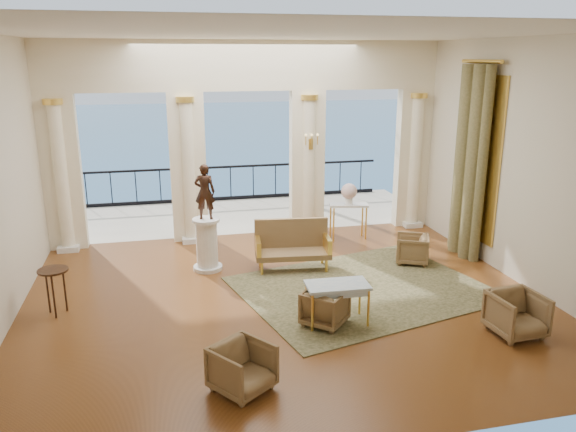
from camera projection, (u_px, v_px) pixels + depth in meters
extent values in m
plane|color=#45220B|center=(285.00, 300.00, 9.92)|extent=(9.00, 9.00, 0.00)
plane|color=beige|center=(374.00, 256.00, 5.55)|extent=(9.00, 0.00, 9.00)
plane|color=beige|center=(525.00, 164.00, 10.27)|extent=(0.00, 8.00, 8.00)
plane|color=white|center=(285.00, 33.00, 8.68)|extent=(9.00, 9.00, 0.00)
cube|color=beige|center=(247.00, 65.00, 12.44)|extent=(9.00, 0.30, 1.10)
cube|color=beige|center=(62.00, 173.00, 12.17)|extent=(0.80, 0.30, 3.40)
cylinder|color=beige|center=(61.00, 180.00, 12.03)|extent=(0.28, 0.28, 3.20)
cylinder|color=#EDBD4E|center=(53.00, 101.00, 11.57)|extent=(0.40, 0.40, 0.12)
cube|color=silver|center=(69.00, 247.00, 12.45)|extent=(0.45, 0.45, 0.12)
cube|color=beige|center=(188.00, 168.00, 12.75)|extent=(0.80, 0.30, 3.40)
cylinder|color=beige|center=(189.00, 174.00, 12.61)|extent=(0.28, 0.28, 3.20)
cylinder|color=#EDBD4E|center=(185.00, 99.00, 12.16)|extent=(0.40, 0.40, 0.12)
cube|color=silver|center=(192.00, 239.00, 13.03)|extent=(0.45, 0.45, 0.12)
cube|color=beige|center=(307.00, 163.00, 13.36)|extent=(0.80, 0.30, 3.40)
cylinder|color=beige|center=(309.00, 168.00, 13.22)|extent=(0.28, 0.28, 3.20)
cylinder|color=#EDBD4E|center=(310.00, 97.00, 12.76)|extent=(0.40, 0.40, 0.12)
cube|color=silver|center=(308.00, 231.00, 13.64)|extent=(0.45, 0.45, 0.12)
cube|color=beige|center=(412.00, 158.00, 13.94)|extent=(0.80, 0.30, 3.40)
cylinder|color=beige|center=(415.00, 164.00, 13.80)|extent=(0.28, 0.28, 3.20)
cylinder|color=#EDBD4E|center=(419.00, 95.00, 13.35)|extent=(0.40, 0.40, 0.12)
cube|color=silver|center=(411.00, 224.00, 14.22)|extent=(0.45, 0.45, 0.12)
cube|color=#AEA18F|center=(239.00, 215.00, 15.36)|extent=(10.00, 3.60, 0.10)
cube|color=black|center=(230.00, 167.00, 16.57)|extent=(9.00, 0.06, 0.06)
cube|color=black|center=(231.00, 198.00, 16.83)|extent=(9.00, 0.06, 0.10)
cylinder|color=black|center=(231.00, 183.00, 16.71)|extent=(0.03, 0.03, 1.00)
cylinder|color=black|center=(86.00, 190.00, 15.82)|extent=(0.03, 0.03, 1.00)
cylinder|color=black|center=(361.00, 177.00, 17.60)|extent=(0.03, 0.03, 1.00)
cylinder|color=#4C3823|center=(303.00, 131.00, 15.95)|extent=(0.20, 0.20, 4.20)
plane|color=#216398|center=(176.00, 143.00, 67.77)|extent=(160.00, 160.00, 0.00)
cylinder|color=brown|center=(482.00, 167.00, 11.28)|extent=(0.26, 0.26, 4.00)
cylinder|color=brown|center=(468.00, 163.00, 11.69)|extent=(0.32, 0.32, 4.00)
cylinder|color=brown|center=(459.00, 159.00, 12.12)|extent=(0.26, 0.26, 4.00)
cylinder|color=#EDBD4E|center=(482.00, 61.00, 11.15)|extent=(0.08, 1.40, 0.08)
cube|color=#EDBD4E|center=(478.00, 158.00, 11.71)|extent=(0.04, 1.60, 3.40)
cube|color=#EDBD4E|center=(311.00, 144.00, 12.92)|extent=(0.10, 0.04, 0.25)
cylinder|color=#EDBD4E|center=(306.00, 140.00, 12.79)|extent=(0.02, 0.02, 0.22)
cylinder|color=#EDBD4E|center=(312.00, 140.00, 12.82)|extent=(0.02, 0.02, 0.22)
cylinder|color=#EDBD4E|center=(318.00, 140.00, 12.85)|extent=(0.02, 0.02, 0.22)
cube|color=#2B311A|center=(363.00, 289.00, 10.38)|extent=(5.00, 4.30, 0.02)
imported|color=#4E3D1E|center=(242.00, 366.00, 7.15)|extent=(0.92, 0.91, 0.70)
imported|color=#4E3D1E|center=(517.00, 312.00, 8.59)|extent=(0.78, 0.74, 0.75)
imported|color=#4E3D1E|center=(412.00, 248.00, 11.61)|extent=(0.81, 0.83, 0.66)
imported|color=#4E3D1E|center=(325.00, 306.00, 8.93)|extent=(0.87, 0.87, 0.65)
cube|color=#4E3D1E|center=(293.00, 254.00, 11.24)|extent=(1.55, 0.77, 0.11)
cube|color=#4E3D1E|center=(291.00, 233.00, 11.42)|extent=(1.49, 0.25, 0.61)
cube|color=#EDBD4E|center=(258.00, 246.00, 11.11)|extent=(0.16, 0.61, 0.29)
cube|color=#EDBD4E|center=(327.00, 243.00, 11.27)|extent=(0.16, 0.61, 0.29)
cylinder|color=#EDBD4E|center=(262.00, 269.00, 10.99)|extent=(0.06, 0.06, 0.28)
cylinder|color=#EDBD4E|center=(326.00, 266.00, 11.14)|extent=(0.06, 0.06, 0.28)
cylinder|color=#EDBD4E|center=(260.00, 260.00, 11.46)|extent=(0.06, 0.06, 0.28)
cylinder|color=#EDBD4E|center=(322.00, 258.00, 11.60)|extent=(0.06, 0.06, 0.28)
cube|color=#A0BBCE|center=(337.00, 285.00, 8.88)|extent=(1.02, 0.59, 0.05)
cylinder|color=#EDBD4E|center=(312.00, 313.00, 8.68)|extent=(0.04, 0.04, 0.64)
cylinder|color=#EDBD4E|center=(368.00, 309.00, 8.84)|extent=(0.04, 0.04, 0.64)
cylinder|color=#EDBD4E|center=(306.00, 301.00, 9.11)|extent=(0.04, 0.04, 0.64)
cylinder|color=#EDBD4E|center=(360.00, 297.00, 9.27)|extent=(0.04, 0.04, 0.64)
cylinder|color=silver|center=(208.00, 267.00, 11.33)|extent=(0.58, 0.58, 0.08)
cylinder|color=silver|center=(207.00, 244.00, 11.20)|extent=(0.43, 0.43, 0.93)
cylinder|color=silver|center=(206.00, 220.00, 11.06)|extent=(0.54, 0.54, 0.06)
imported|color=#321E16|center=(205.00, 192.00, 10.90)|extent=(0.45, 0.34, 1.09)
cube|color=silver|center=(349.00, 205.00, 13.02)|extent=(0.94, 0.53, 0.05)
cylinder|color=#EDBD4E|center=(332.00, 224.00, 13.02)|extent=(0.04, 0.04, 0.80)
cylinder|color=#EDBD4E|center=(366.00, 224.00, 13.02)|extent=(0.04, 0.04, 0.80)
cylinder|color=#EDBD4E|center=(331.00, 221.00, 13.26)|extent=(0.04, 0.04, 0.80)
cylinder|color=#EDBD4E|center=(364.00, 221.00, 13.26)|extent=(0.04, 0.04, 0.80)
cylinder|color=white|center=(349.00, 199.00, 12.98)|extent=(0.18, 0.18, 0.23)
sphere|color=#D29AA2|center=(349.00, 191.00, 12.93)|extent=(0.37, 0.37, 0.37)
cylinder|color=black|center=(53.00, 270.00, 9.18)|extent=(0.49, 0.49, 0.03)
cylinder|color=black|center=(65.00, 290.00, 9.38)|extent=(0.03, 0.03, 0.76)
cylinder|color=black|center=(48.00, 292.00, 9.33)|extent=(0.03, 0.03, 0.76)
cylinder|color=black|center=(54.00, 297.00, 9.14)|extent=(0.03, 0.03, 0.76)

